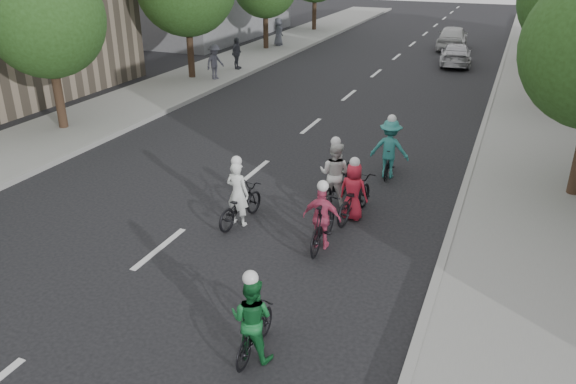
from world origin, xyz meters
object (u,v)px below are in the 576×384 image
Objects in this scene: follow_car_lead at (456,54)px; cyclist_2 at (390,152)px; cyclist_0 at (323,221)px; follow_car_trail at (452,37)px; spectator_0 at (215,62)px; spectator_1 at (237,53)px; cyclist_3 at (253,323)px; cyclist_5 at (354,196)px; cyclist_1 at (239,201)px; cyclist_4 at (335,180)px; spectator_2 at (278,32)px.

cyclist_2 is at bearing 84.50° from follow_car_lead.
cyclist_0 is 27.47m from follow_car_trail.
spectator_0 is 1.02× the size of spectator_1.
cyclist_3 is 26.22m from follow_car_lead.
cyclist_0 reaches higher than cyclist_5.
cyclist_2 is at bearing 89.79° from follow_car_trail.
cyclist_1 is 5.12m from cyclist_2.
cyclist_4 is at bearing 66.71° from cyclist_2.
cyclist_5 is at bearing 83.57° from cyclist_2.
cyclist_4 is 0.45× the size of follow_car_trail.
follow_car_lead is at bearing -97.37° from spectator_2.
spectator_0 reaches higher than cyclist_3.
spectator_0 reaches higher than spectator_1.
cyclist_4 is at bearing 81.82° from follow_car_lead.
cyclist_0 is 1.03× the size of cyclist_1.
spectator_2 is (-11.26, 23.72, 0.40)m from cyclist_0.
spectator_1 is (-8.10, 15.71, 0.40)m from cyclist_1.
cyclist_0 is 19.12m from spectator_1.
spectator_0 is at bearing -46.34° from cyclist_4.
spectator_1 is (-10.81, 11.37, 0.21)m from cyclist_2.
follow_car_lead is 2.33× the size of spectator_2.
cyclist_3 is at bearing -133.49° from spectator_0.
follow_car_trail is at bearing -86.89° from follow_car_lead.
cyclist_0 is 22.30m from follow_car_lead.
cyclist_1 is at bearing -154.59° from spectator_1.
spectator_2 is (-8.98, 23.38, 0.45)m from cyclist_1.
cyclist_3 is (-0.30, -8.60, -0.13)m from cyclist_2.
cyclist_4 is at bearing -34.79° from cyclist_5.
spectator_0 reaches higher than cyclist_1.
cyclist_0 is 2.36m from cyclist_4.
follow_car_trail is 2.52× the size of spectator_2.
cyclist_0 is at bearing -154.91° from spectator_2.
spectator_2 reaches higher than follow_car_lead.
cyclist_2 is 1.14× the size of spectator_0.
cyclist_2 is 2.53m from cyclist_4.
cyclist_1 is at bearing -159.28° from spectator_2.
cyclist_1 is at bearing 35.29° from cyclist_5.
cyclist_1 reaches higher than follow_car_lead.
cyclist_3 reaches higher than follow_car_lead.
spectator_1 reaches higher than cyclist_3.
cyclist_4 reaches higher than spectator_0.
spectator_2 reaches higher than cyclist_1.
cyclist_2 is at bearing -148.74° from spectator_2.
cyclist_4 reaches higher than cyclist_1.
spectator_1 is at bearing -48.91° from cyclist_2.
cyclist_5 is 1.23× the size of spectator_1.
cyclist_1 reaches higher than cyclist_3.
follow_car_lead is (0.03, 26.22, -0.03)m from cyclist_3.
spectator_1 is (-9.91, 13.74, 0.31)m from cyclist_4.
spectator_0 is at bearing 52.51° from follow_car_trail.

